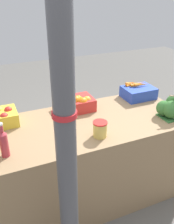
% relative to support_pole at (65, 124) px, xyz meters
% --- Properties ---
extents(ground_plane, '(10.00, 10.00, 0.00)m').
position_rel_support_pole_xyz_m(ground_plane, '(0.42, 0.69, -1.29)').
color(ground_plane, '#605E59').
extents(market_table, '(1.84, 0.83, 0.84)m').
position_rel_support_pole_xyz_m(market_table, '(0.42, 0.69, -0.87)').
color(market_table, '#937551').
rests_on(market_table, ground_plane).
extents(support_pole, '(0.13, 0.13, 2.59)m').
position_rel_support_pole_xyz_m(support_pole, '(0.00, 0.00, 0.00)').
color(support_pole, '#4C4C51').
rests_on(support_pole, ground_plane).
extents(orange_crate, '(0.32, 0.25, 0.16)m').
position_rel_support_pole_xyz_m(orange_crate, '(0.42, 0.95, -0.38)').
color(orange_crate, red).
rests_on(orange_crate, market_table).
extents(carrot_crate, '(0.32, 0.25, 0.16)m').
position_rel_support_pole_xyz_m(carrot_crate, '(1.13, 0.96, -0.39)').
color(carrot_crate, '#2847B7').
rests_on(carrot_crate, market_table).
extents(broccoli_pile, '(0.24, 0.21, 0.19)m').
position_rel_support_pole_xyz_m(broccoli_pile, '(1.16, 0.48, -0.36)').
color(broccoli_pile, '#2D602D').
rests_on(broccoli_pile, market_table).
extents(juice_bottle_ruby, '(0.06, 0.06, 0.27)m').
position_rel_support_pole_xyz_m(juice_bottle_ruby, '(-0.30, 0.47, -0.34)').
color(juice_bottle_ruby, '#B2333D').
rests_on(juice_bottle_ruby, market_table).
extents(pickle_jar, '(0.12, 0.12, 0.13)m').
position_rel_support_pole_xyz_m(pickle_jar, '(0.43, 0.44, -0.38)').
color(pickle_jar, '#DBBC56').
rests_on(pickle_jar, market_table).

